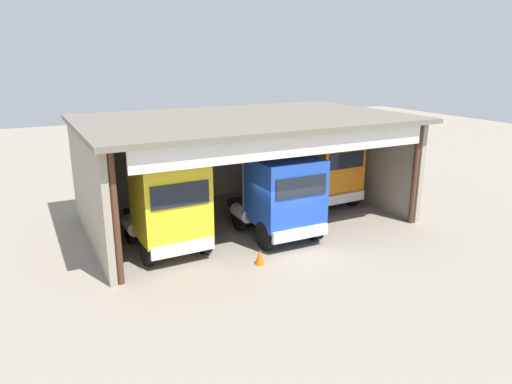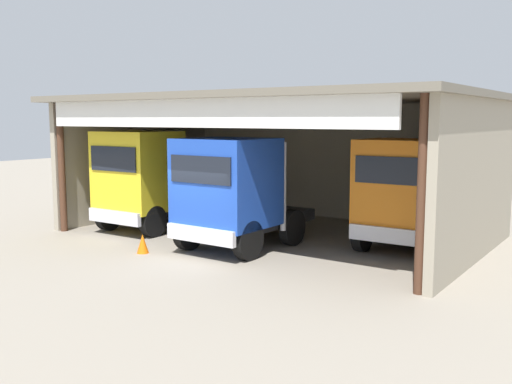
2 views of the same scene
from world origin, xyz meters
The scene contains 8 objects.
ground_plane centered at (0.00, 0.00, 0.00)m, with size 80.00×80.00×0.00m, color gray.
workshop_shed centered at (0.00, 4.88, 3.29)m, with size 13.95×8.93×4.72m.
truck_yellow_center_bay centered at (-4.20, 1.95, 1.84)m, with size 2.70×5.03×3.54m.
truck_blue_left_bay centered at (0.28, 1.25, 1.79)m, with size 2.71×4.93×3.40m.
truck_orange_right_bay centered at (4.58, 4.14, 1.76)m, with size 2.61×4.98×3.40m.
oil_drum centered at (2.80, 6.76, 0.46)m, with size 0.58×0.58×0.92m, color #197233.
tool_cart centered at (2.32, 6.80, 0.50)m, with size 0.90×0.60×1.00m, color #1E59A5.
traffic_cone centered at (-1.65, -0.64, 0.28)m, with size 0.36×0.36×0.56m, color orange.
Camera 2 is at (10.58, -12.30, 3.96)m, focal length 39.95 mm.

